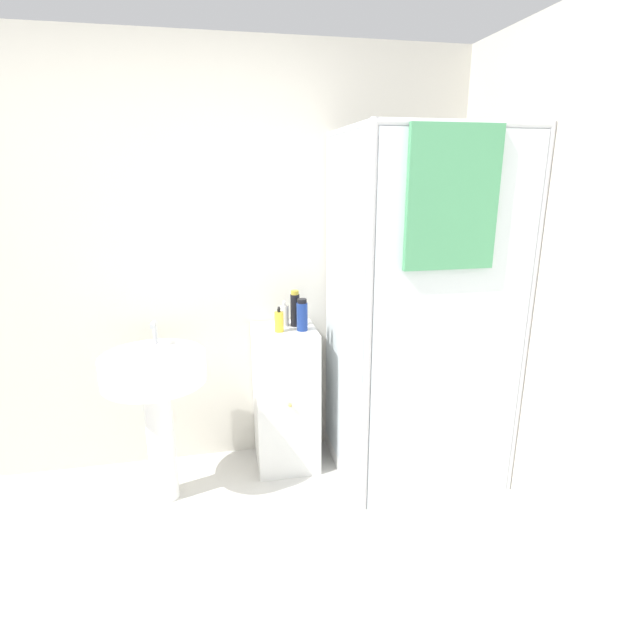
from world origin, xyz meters
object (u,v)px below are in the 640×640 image
Objects in this scene: sink at (156,388)px; lotion_bottle_white at (284,316)px; shampoo_bottle_blue at (302,315)px; shampoo_bottle_tall_black at (295,309)px; soap_dispenser at (279,321)px.

lotion_bottle_white is at bearing 20.21° from sink.
shampoo_bottle_blue reaches higher than sink.
lotion_bottle_white is (-0.09, 0.11, -0.03)m from shampoo_bottle_blue.
sink is 0.84m from lotion_bottle_white.
lotion_bottle_white is at bearing 168.62° from shampoo_bottle_tall_black.
shampoo_bottle_tall_black reaches higher than lotion_bottle_white.
lotion_bottle_white is at bearing 66.87° from soap_dispenser.
soap_dispenser is 0.14m from shampoo_bottle_blue.
lotion_bottle_white reaches higher than soap_dispenser.
soap_dispenser reaches higher than sink.
soap_dispenser is 0.79× the size of shampoo_bottle_blue.
shampoo_bottle_tall_black reaches higher than soap_dispenser.
sink is 0.77m from soap_dispenser.
shampoo_bottle_blue is at bearing 11.12° from sink.
soap_dispenser is (0.69, 0.17, 0.28)m from sink.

